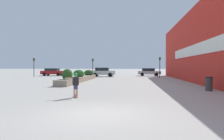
# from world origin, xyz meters

# --- Properties ---
(ground_plane) EXTENTS (300.00, 300.00, 0.00)m
(ground_plane) POSITION_xyz_m (0.00, 0.00, 0.00)
(ground_plane) COLOR #ADA89E
(building_wall_right) EXTENTS (0.67, 38.13, 8.52)m
(building_wall_right) POSITION_xyz_m (8.26, 15.60, 4.25)
(building_wall_right) COLOR red
(building_wall_right) RESTS_ON ground_plane
(planter_box) EXTENTS (1.47, 13.63, 1.61)m
(planter_box) POSITION_xyz_m (-5.27, 16.59, 0.51)
(planter_box) COLOR gray
(planter_box) RESTS_ON ground_plane
(skateboard) EXTENTS (0.45, 0.75, 0.10)m
(skateboard) POSITION_xyz_m (-2.08, 4.02, 0.07)
(skateboard) COLOR maroon
(skateboard) RESTS_ON ground_plane
(skateboarder) EXTENTS (1.20, 0.58, 1.36)m
(skateboarder) POSITION_xyz_m (-2.08, 4.02, 0.92)
(skateboarder) COLOR tan
(skateboarder) RESTS_ON skateboard
(trash_bin) EXTENTS (0.52, 0.52, 1.07)m
(trash_bin) POSITION_xyz_m (7.08, 8.20, 0.54)
(trash_bin) COLOR #38383D
(trash_bin) RESTS_ON ground_plane
(car_leftmost) EXTENTS (4.45, 2.01, 1.51)m
(car_leftmost) POSITION_xyz_m (4.38, 32.64, 0.79)
(car_leftmost) COLOR #BCBCC1
(car_leftmost) RESTS_ON ground_plane
(car_center_left) EXTENTS (4.58, 2.01, 1.49)m
(car_center_left) POSITION_xyz_m (-14.86, 31.03, 0.79)
(car_center_left) COLOR maroon
(car_center_left) RESTS_ON ground_plane
(car_center_right) EXTENTS (4.43, 1.95, 1.45)m
(car_center_right) POSITION_xyz_m (15.22, 32.18, 0.76)
(car_center_right) COLOR #BCBCC1
(car_center_right) RESTS_ON ground_plane
(car_rightmost) EXTENTS (4.40, 1.89, 1.65)m
(car_rightmost) POSITION_xyz_m (-4.25, 28.71, 0.87)
(car_rightmost) COLOR #BCBCC1
(car_rightmost) RESTS_ON ground_plane
(traffic_light_left) EXTENTS (0.28, 0.30, 3.22)m
(traffic_light_left) POSITION_xyz_m (-5.65, 26.15, 2.21)
(traffic_light_left) COLOR black
(traffic_light_left) RESTS_ON ground_plane
(traffic_light_right) EXTENTS (0.28, 0.30, 3.37)m
(traffic_light_right) POSITION_xyz_m (5.63, 25.70, 2.30)
(traffic_light_right) COLOR black
(traffic_light_right) RESTS_ON ground_plane
(traffic_light_far_left) EXTENTS (0.28, 0.30, 3.31)m
(traffic_light_far_left) POSITION_xyz_m (-15.99, 25.51, 2.27)
(traffic_light_far_left) COLOR black
(traffic_light_far_left) RESTS_ON ground_plane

